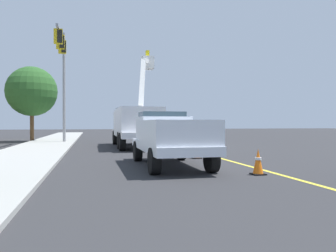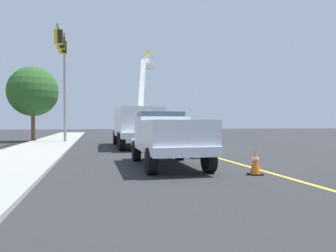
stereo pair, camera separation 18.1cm
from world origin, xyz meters
TOP-DOWN VIEW (x-y plane):
  - ground at (0.00, 0.00)m, footprint 120.00×120.00m
  - sidewalk_far_side at (-0.18, 8.78)m, footprint 60.06×4.82m
  - lane_centre_stripe at (0.00, 0.00)m, footprint 49.99×1.18m
  - utility_bucket_truck at (-0.65, 2.80)m, footprint 8.25×2.97m
  - service_pickup_truck at (-10.64, 2.63)m, footprint 5.64×2.28m
  - passing_minivan at (5.52, -2.90)m, footprint 4.84×2.03m
  - traffic_cone_leading at (-13.15, 0.39)m, footprint 0.40×0.40m
  - traffic_cone_mid_front at (-8.39, 0.90)m, footprint 0.40×0.40m
  - traffic_cone_mid_rear at (-2.39, 0.81)m, footprint 0.40×0.40m
  - traffic_cone_trailing at (3.14, 0.86)m, footprint 0.40×0.40m
  - traffic_signal_mast at (2.81, 7.82)m, footprint 5.44×0.62m
  - street_tree_right at (6.94, 10.74)m, footprint 4.20×4.20m

SIDE VIEW (x-z plane):
  - ground at x=0.00m, z-range 0.00..0.00m
  - lane_centre_stripe at x=0.00m, z-range 0.00..0.01m
  - sidewalk_far_side at x=-0.18m, z-range 0.00..0.12m
  - traffic_cone_trailing at x=3.14m, z-range -0.01..0.70m
  - traffic_cone_leading at x=-13.15m, z-range -0.01..0.80m
  - traffic_cone_mid_rear at x=-2.39m, z-range -0.01..0.84m
  - traffic_cone_mid_front at x=-8.39m, z-range -0.01..0.88m
  - passing_minivan at x=5.52m, z-range 0.13..1.82m
  - service_pickup_truck at x=-10.64m, z-range 0.09..2.15m
  - utility_bucket_truck at x=-0.65m, z-range -1.85..5.08m
  - street_tree_right at x=6.94m, z-range 1.07..7.44m
  - traffic_signal_mast at x=2.81m, z-range 1.65..10.35m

